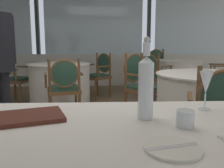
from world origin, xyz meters
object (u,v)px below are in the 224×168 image
water_bottle (146,86)px  dining_chair_1_2 (158,65)px  dining_chair_2_2 (64,84)px  dining_chair_2_0 (99,71)px  water_tumbler (185,119)px  dining_chair_0_1 (140,80)px  menu_book (25,117)px  dining_chair_1_0 (153,73)px  dining_chair_0_2 (224,117)px  dining_chair_2_1 (13,74)px  side_plate (173,148)px  wine_glass (206,83)px

water_bottle → dining_chair_1_2: size_ratio=0.37×
dining_chair_2_2 → dining_chair_2_0: bearing=-30.1°
water_tumbler → dining_chair_0_1: bearing=84.9°
menu_book → dining_chair_1_0: bearing=50.4°
water_bottle → dining_chair_0_2: water_bottle is taller
dining_chair_2_1 → dining_chair_2_2: bearing=-29.9°
dining_chair_0_2 → dining_chair_1_2: 4.53m
water_tumbler → menu_book: (-0.69, 0.13, -0.03)m
side_plate → dining_chair_2_0: 4.35m
water_bottle → dining_chair_2_1: size_ratio=0.39×
dining_chair_0_1 → dining_chair_2_2: dining_chair_0_1 is taller
wine_glass → menu_book: wine_glass is taller
dining_chair_0_1 → menu_book: bearing=-61.7°
dining_chair_1_2 → dining_chair_2_0: bearing=-65.0°
water_bottle → dining_chair_1_0: (0.80, 3.58, -0.36)m
dining_chair_0_2 → dining_chair_1_0: bearing=17.6°
water_bottle → water_tumbler: water_bottle is taller
dining_chair_1_2 → dining_chair_2_1: 3.55m
dining_chair_2_2 → dining_chair_2_1: bearing=30.1°
dining_chair_2_0 → dining_chair_2_1: 1.70m
water_bottle → dining_chair_0_2: size_ratio=0.39×
water_bottle → dining_chair_1_2: water_bottle is taller
water_tumbler → dining_chair_0_1: 2.66m
dining_chair_1_2 → dining_chair_0_2: bearing=-20.2°
water_bottle → water_tumbler: 0.22m
side_plate → wine_glass: wine_glass is taller
water_tumbler → dining_chair_2_1: size_ratio=0.08×
dining_chair_1_0 → dining_chair_2_2: dining_chair_1_0 is taller
dining_chair_0_2 → dining_chair_2_1: (-2.64, 2.91, -0.00)m
water_tumbler → dining_chair_0_2: size_ratio=0.08×
dining_chair_0_2 → dining_chair_2_0: bearing=35.3°
dining_chair_0_1 → water_tumbler: bearing=-46.4°
dining_chair_1_0 → menu_book: bearing=-154.2°
dining_chair_2_2 → dining_chair_1_0: bearing=-64.9°
dining_chair_0_1 → dining_chair_0_2: size_ratio=1.04×
dining_chair_0_1 → dining_chair_1_2: bearing=120.3°
menu_book → side_plate: bearing=-50.2°
water_bottle → wine_glass: 0.36m
wine_glass → water_tumbler: 0.34m
water_bottle → wine_glass: (0.34, 0.14, -0.01)m
dining_chair_0_1 → dining_chair_1_2: 2.83m
menu_book → dining_chair_0_2: 1.48m
water_tumbler → water_bottle: bearing=138.8°
side_plate → menu_book: menu_book is taller
side_plate → dining_chair_1_2: size_ratio=0.19×
side_plate → dining_chair_2_2: size_ratio=0.21×
dining_chair_1_0 → dining_chair_0_1: bearing=-154.9°
dining_chair_0_2 → dining_chair_2_0: dining_chair_0_2 is taller
water_bottle → dining_chair_0_2: 1.08m
dining_chair_2_1 → menu_book: bearing=-52.6°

